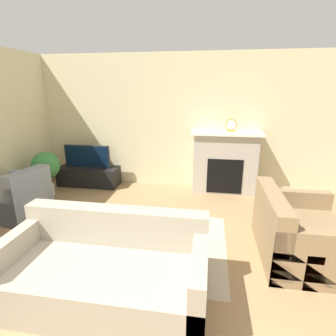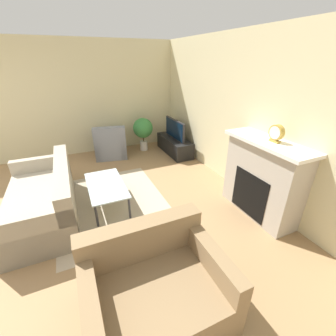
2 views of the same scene
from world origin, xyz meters
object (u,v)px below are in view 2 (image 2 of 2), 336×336
at_px(armchair_by_window, 111,145).
at_px(couch_loveseat, 155,289).
at_px(mantel_clock, 276,133).
at_px(potted_plant, 143,129).
at_px(couch_sectional, 45,201).
at_px(coffee_table, 106,186).
at_px(tv, 175,129).

bearing_deg(armchair_by_window, couch_loveseat, 95.41).
bearing_deg(mantel_clock, potted_plant, -167.17).
bearing_deg(mantel_clock, couch_sectional, -113.31).
bearing_deg(mantel_clock, armchair_by_window, -153.72).
height_order(coffee_table, potted_plant, potted_plant).
bearing_deg(tv, coffee_table, -50.82).
bearing_deg(armchair_by_window, potted_plant, -164.96).
distance_m(coffee_table, potted_plant, 2.61).
bearing_deg(potted_plant, coffee_table, -32.16).
height_order(armchair_by_window, coffee_table, armchair_by_window).
distance_m(couch_loveseat, mantel_clock, 2.45).
height_order(tv, couch_loveseat, tv).
height_order(armchair_by_window, mantel_clock, mantel_clock).
xyz_separation_m(tv, mantel_clock, (2.94, 0.11, 0.71)).
height_order(couch_loveseat, potted_plant, potted_plant).
distance_m(couch_sectional, coffee_table, 0.93).
bearing_deg(coffee_table, tv, 129.18).
bearing_deg(couch_loveseat, armchair_by_window, 84.41).
distance_m(couch_sectional, mantel_clock, 3.53).
relative_size(coffee_table, mantel_clock, 4.48).
distance_m(couch_loveseat, potted_plant, 4.41).
distance_m(tv, potted_plant, 0.86).
xyz_separation_m(couch_loveseat, armchair_by_window, (-4.14, 0.40, 0.01)).
relative_size(tv, mantel_clock, 4.08).
bearing_deg(couch_loveseat, coffee_table, 92.59).
bearing_deg(coffee_table, couch_sectional, -94.85).
bearing_deg(potted_plant, couch_sectional, -47.38).
height_order(couch_loveseat, mantel_clock, mantel_clock).
distance_m(armchair_by_window, mantel_clock, 3.93).
relative_size(potted_plant, mantel_clock, 3.59).
height_order(tv, couch_sectional, tv).
relative_size(couch_loveseat, potted_plant, 1.45).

